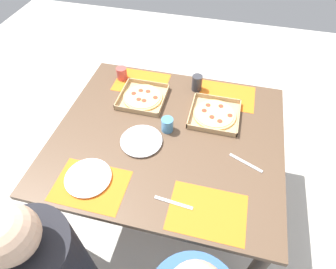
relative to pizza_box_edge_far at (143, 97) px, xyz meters
name	(u,v)px	position (x,y,z in m)	size (l,w,h in m)	color
ground_plane	(168,199)	(-0.23, 0.26, -0.77)	(6.00, 6.00, 0.00)	beige
dining_table	(168,146)	(-0.23, 0.26, -0.12)	(1.30, 1.14, 0.76)	#3F3328
placemat_near_left	(227,96)	(-0.53, -0.16, -0.01)	(0.36, 0.26, 0.00)	orange
placemat_near_right	(141,82)	(0.06, -0.16, -0.01)	(0.36, 0.26, 0.00)	orange
placemat_far_left	(207,212)	(-0.53, 0.68, -0.01)	(0.36, 0.26, 0.00)	orange
placemat_far_right	(91,186)	(0.06, 0.68, -0.01)	(0.36, 0.26, 0.00)	orange
pizza_box_edge_far	(143,97)	(0.00, 0.00, 0.00)	(0.29, 0.29, 0.04)	tan
pizza_box_corner_left	(215,115)	(-0.47, 0.05, 0.00)	(0.30, 0.30, 0.04)	tan
plate_far_right	(88,178)	(0.09, 0.65, 0.00)	(0.24, 0.24, 0.02)	white
plate_far_left	(141,141)	(-0.10, 0.35, 0.00)	(0.24, 0.24, 0.02)	white
cup_spare	(167,125)	(-0.22, 0.23, 0.03)	(0.07, 0.07, 0.09)	teal
cup_red	(122,73)	(0.20, -0.17, 0.03)	(0.07, 0.07, 0.09)	#BF4742
cup_dark	(197,83)	(-0.32, -0.18, 0.04)	(0.07, 0.07, 0.11)	#333338
fork_by_near_right	(246,163)	(-0.68, 0.36, -0.01)	(0.19, 0.02, 0.01)	#B7B7BC
fork_by_near_left	(174,203)	(-0.36, 0.68, -0.01)	(0.19, 0.02, 0.01)	#B7B7BC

